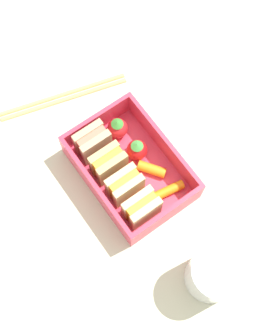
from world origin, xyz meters
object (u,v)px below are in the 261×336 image
object	(u,v)px
sandwich_center_left	(125,186)
carrot_stick_far_left	(168,191)
strawberry_left	(118,128)
chopstick_pair	(63,96)
sandwich_center	(109,164)
drinking_glass	(212,276)
strawberry_far_left	(137,150)
sandwich_left	(142,208)
sandwich_center_right	(93,143)
carrot_stick_left	(152,169)

from	to	relation	value
sandwich_center_left	carrot_stick_far_left	size ratio (longest dim) A/B	1.18
strawberry_left	chopstick_pair	distance (cm)	10.88
sandwich_center_left	sandwich_center	bearing A→B (deg)	0.00
sandwich_center_left	chopstick_pair	world-z (taller)	sandwich_center_left
chopstick_pair	drinking_glass	bearing A→B (deg)	-178.66
strawberry_far_left	strawberry_left	bearing A→B (deg)	4.11
sandwich_left	strawberry_far_left	size ratio (longest dim) A/B	1.50
sandwich_center	carrot_stick_far_left	bearing A→B (deg)	-146.97
carrot_stick_far_left	drinking_glass	size ratio (longest dim) A/B	0.56
sandwich_center_left	chopstick_pair	xyz separation A→B (cm)	(18.11, -1.20, -3.52)
sandwich_center_right	carrot_stick_far_left	world-z (taller)	sandwich_center_right
strawberry_left	chopstick_pair	size ratio (longest dim) A/B	0.18
carrot_stick_left	strawberry_far_left	xyz separation A→B (cm)	(3.36, 0.18, 0.88)
carrot_stick_far_left	sandwich_center	bearing A→B (deg)	33.03
carrot_stick_left	drinking_glass	distance (cm)	16.88
strawberry_far_left	strawberry_left	distance (cm)	4.37
sandwich_center_left	strawberry_left	world-z (taller)	sandwich_center_left
carrot_stick_far_left	strawberry_left	xyz separation A→B (cm)	(11.62, 0.53, 0.94)
sandwich_center_right	strawberry_left	bearing A→B (deg)	-86.96
strawberry_left	chopstick_pair	xyz separation A→B (cm)	(10.12, 3.15, -2.45)
chopstick_pair	sandwich_center	bearing A→B (deg)	175.16
sandwich_center_right	carrot_stick_left	size ratio (longest dim) A/B	1.32
sandwich_center	carrot_stick_far_left	distance (cm)	9.18
sandwich_center_left	strawberry_far_left	xyz separation A→B (cm)	(3.63, -4.67, -1.07)
sandwich_center_left	carrot_stick_far_left	xyz separation A→B (cm)	(-3.63, -4.88, -2.00)
sandwich_center	chopstick_pair	distance (cm)	14.71
carrot_stick_left	strawberry_far_left	world-z (taller)	strawberry_far_left
sandwich_left	chopstick_pair	distance (cm)	22.30
sandwich_center	strawberry_left	xyz separation A→B (cm)	(4.11, -4.36, -1.06)
sandwich_center	strawberry_far_left	world-z (taller)	sandwich_center
sandwich_center_right	chopstick_pair	size ratio (longest dim) A/B	0.27
sandwich_center_left	chopstick_pair	size ratio (longest dim) A/B	0.27
carrot_stick_left	strawberry_left	bearing A→B (deg)	3.66
carrot_stick_far_left	carrot_stick_left	world-z (taller)	same
sandwich_center_left	carrot_stick_left	world-z (taller)	sandwich_center_left
sandwich_center_left	sandwich_center_right	size ratio (longest dim) A/B	1.00
sandwich_center_right	strawberry_left	xyz separation A→B (cm)	(0.23, -4.36, -1.06)
carrot_stick_left	chopstick_pair	distance (cm)	18.28
sandwich_center_right	sandwich_center	bearing A→B (deg)	180.00
carrot_stick_left	strawberry_left	size ratio (longest dim) A/B	1.13
sandwich_center_left	chopstick_pair	bearing A→B (deg)	-3.81
strawberry_left	carrot_stick_left	bearing A→B (deg)	-176.34
sandwich_left	drinking_glass	world-z (taller)	drinking_glass
sandwich_left	strawberry_far_left	bearing A→B (deg)	-31.90
carrot_stick_far_left	carrot_stick_left	bearing A→B (deg)	0.50
sandwich_left	sandwich_center_left	bearing A→B (deg)	0.00
strawberry_far_left	drinking_glass	xyz separation A→B (cm)	(-19.87, 2.66, 1.21)
sandwich_left	sandwich_center	distance (cm)	7.75
sandwich_center_left	strawberry_far_left	bearing A→B (deg)	-52.17
carrot_stick_far_left	drinking_glass	distance (cm)	13.11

